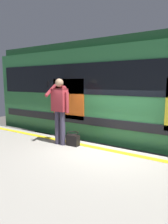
# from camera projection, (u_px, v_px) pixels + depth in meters

# --- Properties ---
(ground_plane) EXTENTS (23.43, 23.43, 0.00)m
(ground_plane) POSITION_uv_depth(u_px,v_px,m) (108.00, 183.00, 5.42)
(ground_plane) COLOR #4C4742
(platform) EXTENTS (15.03, 4.88, 1.03)m
(platform) POSITION_uv_depth(u_px,v_px,m) (44.00, 215.00, 3.31)
(platform) COLOR #9E998E
(platform) RESTS_ON ground
(safety_line) EXTENTS (14.73, 0.16, 0.01)m
(safety_line) POSITION_uv_depth(u_px,v_px,m) (104.00, 149.00, 5.02)
(safety_line) COLOR yellow
(safety_line) RESTS_ON platform
(track_rail_near) EXTENTS (19.53, 0.08, 0.16)m
(track_rail_near) POSITION_uv_depth(u_px,v_px,m) (123.00, 166.00, 6.32)
(track_rail_near) COLOR slate
(track_rail_near) RESTS_ON ground
(track_rail_far) EXTENTS (19.53, 0.08, 0.16)m
(track_rail_far) POSITION_uv_depth(u_px,v_px,m) (138.00, 152.00, 7.51)
(track_rail_far) COLOR slate
(track_rail_far) RESTS_ON ground
(train_carriage) EXTENTS (9.84, 2.95, 3.77)m
(train_carriage) POSITION_uv_depth(u_px,v_px,m) (138.00, 91.00, 6.49)
(train_carriage) COLOR #2D723F
(train_carriage) RESTS_ON ground
(passenger) EXTENTS (0.57, 0.55, 1.76)m
(passenger) POSITION_uv_depth(u_px,v_px,m) (60.00, 106.00, 5.28)
(passenger) COLOR #383347
(passenger) RESTS_ON platform
(handbag) EXTENTS (0.35, 0.32, 0.36)m
(handbag) POSITION_uv_depth(u_px,v_px,m) (73.00, 139.00, 5.29)
(handbag) COLOR black
(handbag) RESTS_ON platform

